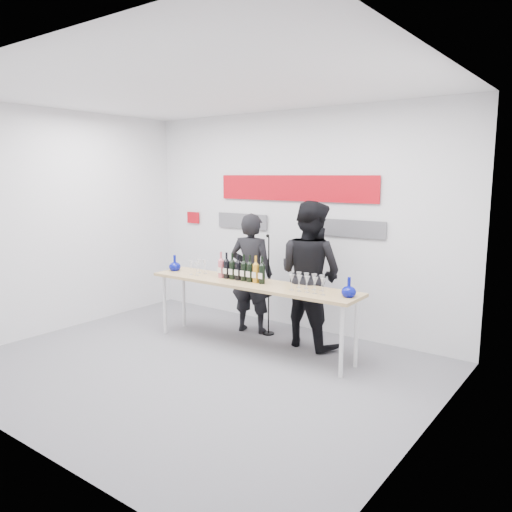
# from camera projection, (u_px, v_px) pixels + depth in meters

# --- Properties ---
(ground) EXTENTS (5.00, 5.00, 0.00)m
(ground) POSITION_uv_depth(u_px,v_px,m) (197.00, 368.00, 5.57)
(ground) COLOR slate
(ground) RESTS_ON ground
(back_wall) EXTENTS (5.00, 0.04, 3.00)m
(back_wall) POSITION_uv_depth(u_px,v_px,m) (294.00, 221.00, 6.92)
(back_wall) COLOR silver
(back_wall) RESTS_ON ground
(signage) EXTENTS (3.38, 0.02, 0.79)m
(signage) POSITION_uv_depth(u_px,v_px,m) (290.00, 199.00, 6.88)
(signage) COLOR #AF0712
(signage) RESTS_ON back_wall
(tasting_table) EXTENTS (2.81, 0.62, 0.84)m
(tasting_table) POSITION_uv_depth(u_px,v_px,m) (251.00, 287.00, 6.07)
(tasting_table) COLOR tan
(tasting_table) RESTS_ON ground
(wine_bottles) EXTENTS (0.71, 0.09, 0.33)m
(wine_bottles) POSITION_uv_depth(u_px,v_px,m) (241.00, 267.00, 6.13)
(wine_bottles) COLOR #CC5966
(wine_bottles) RESTS_ON tasting_table
(decanter_left) EXTENTS (0.16, 0.16, 0.21)m
(decanter_left) POSITION_uv_depth(u_px,v_px,m) (175.00, 263.00, 6.78)
(decanter_left) COLOR #070D83
(decanter_left) RESTS_ON tasting_table
(decanter_right) EXTENTS (0.16, 0.16, 0.21)m
(decanter_right) POSITION_uv_depth(u_px,v_px,m) (349.00, 287.00, 5.31)
(decanter_right) COLOR #070D83
(decanter_right) RESTS_ON tasting_table
(glasses_left) EXTENTS (0.17, 0.23, 0.18)m
(glasses_left) POSITION_uv_depth(u_px,v_px,m) (198.00, 267.00, 6.54)
(glasses_left) COLOR silver
(glasses_left) RESTS_ON tasting_table
(glasses_right) EXTENTS (0.47, 0.23, 0.18)m
(glasses_right) POSITION_uv_depth(u_px,v_px,m) (308.00, 283.00, 5.58)
(glasses_right) COLOR silver
(glasses_right) RESTS_ON tasting_table
(presenter_left) EXTENTS (0.67, 0.53, 1.63)m
(presenter_left) POSITION_uv_depth(u_px,v_px,m) (251.00, 273.00, 6.74)
(presenter_left) COLOR black
(presenter_left) RESTS_ON ground
(presenter_right) EXTENTS (0.97, 0.80, 1.82)m
(presenter_right) POSITION_uv_depth(u_px,v_px,m) (310.00, 274.00, 6.19)
(presenter_right) COLOR black
(presenter_right) RESTS_ON ground
(mic_stand) EXTENTS (0.16, 0.16, 1.36)m
(mic_stand) POSITION_uv_depth(u_px,v_px,m) (268.00, 304.00, 6.68)
(mic_stand) COLOR black
(mic_stand) RESTS_ON ground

